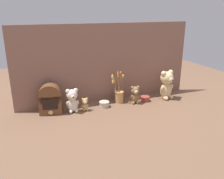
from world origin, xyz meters
name	(u,v)px	position (x,y,z in m)	size (l,w,h in m)	color
ground_plane	(113,106)	(0.00, 0.00, 0.00)	(4.00, 4.00, 0.00)	brown
backdrop_wall	(107,63)	(0.00, 0.17, 0.38)	(1.76, 0.02, 0.76)	#845B4C
teddy_bear_large	(167,84)	(0.58, -0.01, 0.16)	(0.16, 0.15, 0.30)	#DBBC84
teddy_bear_medium	(72,100)	(-0.39, 0.00, 0.11)	(0.12, 0.11, 0.22)	beige
teddy_bear_small	(135,94)	(0.23, -0.02, 0.09)	(0.10, 0.09, 0.18)	olive
teddy_bear_tiny	(85,104)	(-0.28, -0.01, 0.06)	(0.07, 0.06, 0.12)	tan
flower_vase	(119,93)	(0.09, 0.06, 0.09)	(0.13, 0.10, 0.32)	tan
vintage_radio	(50,99)	(-0.57, 0.05, 0.13)	(0.22, 0.16, 0.27)	brown
decorative_tin_tall	(104,104)	(-0.08, 0.01, 0.03)	(0.10, 0.10, 0.05)	beige
decorative_tin_short	(145,99)	(0.35, 0.00, 0.02)	(0.09, 0.09, 0.05)	#993D33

